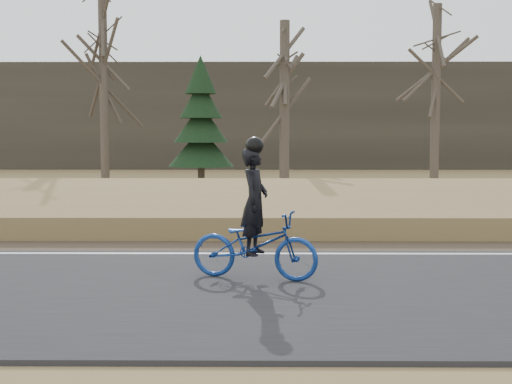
{
  "coord_description": "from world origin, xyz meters",
  "views": [
    {
      "loc": [
        -1.39,
        -11.87,
        2.16
      ],
      "look_at": [
        -1.49,
        0.5,
        1.1
      ],
      "focal_mm": 50.0,
      "sensor_mm": 36.0,
      "label": 1
    }
  ],
  "objects": [
    {
      "name": "cyclist",
      "position": [
        -1.49,
        -1.86,
        0.69
      ],
      "size": [
        1.95,
        1.13,
        2.02
      ],
      "rotation": [
        0.0,
        0.0,
        1.29
      ],
      "color": "navy",
      "rests_on": "road"
    },
    {
      "name": "bare_tree_left",
      "position": [
        -7.99,
        18.05,
        4.23
      ],
      "size": [
        0.36,
        0.36,
        8.46
      ],
      "primitive_type": "cylinder",
      "color": "brown",
      "rests_on": "ground"
    },
    {
      "name": "treeline_backdrop",
      "position": [
        0.0,
        30.0,
        3.0
      ],
      "size": [
        120.0,
        4.0,
        6.0
      ],
      "primitive_type": "cube",
      "color": "#383328",
      "rests_on": "ground"
    },
    {
      "name": "bare_tree_near_left",
      "position": [
        -0.59,
        13.3,
        3.0
      ],
      "size": [
        0.36,
        0.36,
        6.0
      ],
      "primitive_type": "cylinder",
      "color": "brown",
      "rests_on": "ground"
    },
    {
      "name": "conifer",
      "position": [
        -3.79,
        16.26,
        2.43
      ],
      "size": [
        2.6,
        2.6,
        5.13
      ],
      "color": "brown",
      "rests_on": "ground"
    },
    {
      "name": "ground",
      "position": [
        0.0,
        0.0,
        0.0
      ],
      "size": [
        120.0,
        120.0,
        0.0
      ],
      "primitive_type": "plane",
      "color": "olive",
      "rests_on": "ground"
    },
    {
      "name": "road",
      "position": [
        0.0,
        -2.5,
        0.03
      ],
      "size": [
        120.0,
        6.0,
        0.06
      ],
      "primitive_type": "cube",
      "color": "black",
      "rests_on": "ground"
    },
    {
      "name": "shoulder",
      "position": [
        0.0,
        1.2,
        0.02
      ],
      "size": [
        120.0,
        1.6,
        0.04
      ],
      "primitive_type": "cube",
      "color": "#473A2B",
      "rests_on": "ground"
    },
    {
      "name": "railroad",
      "position": [
        0.0,
        8.0,
        0.53
      ],
      "size": [
        120.0,
        2.4,
        0.29
      ],
      "color": "black",
      "rests_on": "ballast"
    },
    {
      "name": "edge_line",
      "position": [
        0.0,
        0.2,
        0.07
      ],
      "size": [
        120.0,
        0.12,
        0.01
      ],
      "primitive_type": "cube",
      "color": "silver",
      "rests_on": "road"
    },
    {
      "name": "bare_tree_center",
      "position": [
        5.62,
        17.08,
        3.62
      ],
      "size": [
        0.36,
        0.36,
        7.23
      ],
      "primitive_type": "cylinder",
      "color": "brown",
      "rests_on": "ground"
    },
    {
      "name": "embankment",
      "position": [
        0.0,
        4.2,
        0.22
      ],
      "size": [
        120.0,
        5.0,
        0.44
      ],
      "primitive_type": "cube",
      "color": "olive",
      "rests_on": "ground"
    },
    {
      "name": "ballast",
      "position": [
        0.0,
        8.0,
        0.23
      ],
      "size": [
        120.0,
        3.0,
        0.45
      ],
      "primitive_type": "cube",
      "color": "slate",
      "rests_on": "ground"
    }
  ]
}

